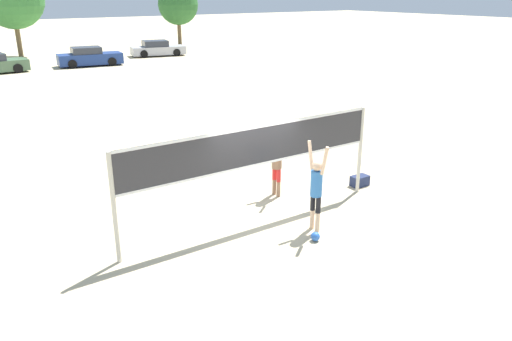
{
  "coord_description": "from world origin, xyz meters",
  "views": [
    {
      "loc": [
        -6.38,
        -9.4,
        5.48
      ],
      "look_at": [
        0.0,
        0.0,
        1.36
      ],
      "focal_mm": 35.0,
      "sensor_mm": 36.0,
      "label": 1
    }
  ],
  "objects_px": {
    "volleyball_net": "(256,153)",
    "tree_left_cluster": "(178,5)",
    "player_spiker": "(316,185)",
    "parked_car_near": "(89,57)",
    "player_blocker": "(277,160)",
    "volleyball": "(315,236)",
    "gear_bag": "(360,181)",
    "parked_car_far": "(157,49)"
  },
  "relations": [
    {
      "from": "volleyball_net",
      "to": "tree_left_cluster",
      "type": "xyz_separation_m",
      "value": [
        16.89,
        38.94,
        2.29
      ]
    },
    {
      "from": "player_spiker",
      "to": "parked_car_near",
      "type": "relative_size",
      "value": 0.45
    },
    {
      "from": "player_blocker",
      "to": "volleyball",
      "type": "bearing_deg",
      "value": -17.77
    },
    {
      "from": "player_blocker",
      "to": "tree_left_cluster",
      "type": "distance_m",
      "value": 41.01
    },
    {
      "from": "player_spiker",
      "to": "volleyball",
      "type": "relative_size",
      "value": 10.15
    },
    {
      "from": "player_blocker",
      "to": "gear_bag",
      "type": "xyz_separation_m",
      "value": [
        2.49,
        -0.79,
        -0.89
      ]
    },
    {
      "from": "volleyball_net",
      "to": "gear_bag",
      "type": "distance_m",
      "value": 4.26
    },
    {
      "from": "gear_bag",
      "to": "player_spiker",
      "type": "bearing_deg",
      "value": -153.93
    },
    {
      "from": "parked_car_near",
      "to": "gear_bag",
      "type": "bearing_deg",
      "value": -84.87
    },
    {
      "from": "player_spiker",
      "to": "parked_car_far",
      "type": "relative_size",
      "value": 0.45
    },
    {
      "from": "player_spiker",
      "to": "volleyball",
      "type": "distance_m",
      "value": 1.19
    },
    {
      "from": "gear_bag",
      "to": "player_blocker",
      "type": "bearing_deg",
      "value": 162.3
    },
    {
      "from": "volleyball_net",
      "to": "parked_car_near",
      "type": "relative_size",
      "value": 1.47
    },
    {
      "from": "player_spiker",
      "to": "parked_car_near",
      "type": "height_order",
      "value": "player_spiker"
    },
    {
      "from": "player_blocker",
      "to": "parked_car_near",
      "type": "distance_m",
      "value": 29.0
    },
    {
      "from": "player_spiker",
      "to": "gear_bag",
      "type": "distance_m",
      "value": 3.49
    },
    {
      "from": "parked_car_near",
      "to": "parked_car_far",
      "type": "height_order",
      "value": "parked_car_near"
    },
    {
      "from": "parked_car_near",
      "to": "parked_car_far",
      "type": "distance_m",
      "value": 7.35
    },
    {
      "from": "volleyball",
      "to": "gear_bag",
      "type": "distance_m",
      "value": 3.86
    },
    {
      "from": "tree_left_cluster",
      "to": "parked_car_near",
      "type": "bearing_deg",
      "value": -143.03
    },
    {
      "from": "parked_car_near",
      "to": "parked_car_far",
      "type": "bearing_deg",
      "value": 29.17
    },
    {
      "from": "volleyball_net",
      "to": "parked_car_near",
      "type": "bearing_deg",
      "value": 80.77
    },
    {
      "from": "player_blocker",
      "to": "parked_car_far",
      "type": "distance_m",
      "value": 33.2
    },
    {
      "from": "volleyball_net",
      "to": "parked_car_near",
      "type": "height_order",
      "value": "volleyball_net"
    },
    {
      "from": "player_spiker",
      "to": "parked_car_near",
      "type": "distance_m",
      "value": 31.31
    },
    {
      "from": "volleyball_net",
      "to": "volleyball",
      "type": "height_order",
      "value": "volleyball_net"
    },
    {
      "from": "gear_bag",
      "to": "volleyball_net",
      "type": "bearing_deg",
      "value": -175.82
    },
    {
      "from": "parked_car_far",
      "to": "volleyball",
      "type": "bearing_deg",
      "value": -96.59
    },
    {
      "from": "volleyball_net",
      "to": "tree_left_cluster",
      "type": "distance_m",
      "value": 42.51
    },
    {
      "from": "player_blocker",
      "to": "gear_bag",
      "type": "bearing_deg",
      "value": 72.3
    },
    {
      "from": "gear_bag",
      "to": "parked_car_near",
      "type": "relative_size",
      "value": 0.11
    },
    {
      "from": "player_blocker",
      "to": "gear_bag",
      "type": "relative_size",
      "value": 3.79
    },
    {
      "from": "volleyball",
      "to": "tree_left_cluster",
      "type": "xyz_separation_m",
      "value": [
        16.33,
        40.56,
        3.99
      ]
    },
    {
      "from": "volleyball_net",
      "to": "player_blocker",
      "type": "distance_m",
      "value": 1.95
    },
    {
      "from": "player_blocker",
      "to": "parked_car_far",
      "type": "relative_size",
      "value": 0.41
    },
    {
      "from": "parked_car_near",
      "to": "tree_left_cluster",
      "type": "relative_size",
      "value": 0.79
    },
    {
      "from": "tree_left_cluster",
      "to": "player_spiker",
      "type": "bearing_deg",
      "value": -111.72
    },
    {
      "from": "volleyball",
      "to": "gear_bag",
      "type": "bearing_deg",
      "value": 29.67
    },
    {
      "from": "volleyball",
      "to": "parked_car_far",
      "type": "height_order",
      "value": "parked_car_far"
    },
    {
      "from": "volleyball_net",
      "to": "gear_bag",
      "type": "bearing_deg",
      "value": 4.18
    },
    {
      "from": "player_blocker",
      "to": "parked_car_near",
      "type": "relative_size",
      "value": 0.41
    },
    {
      "from": "parked_car_near",
      "to": "player_spiker",
      "type": "bearing_deg",
      "value": -90.29
    }
  ]
}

